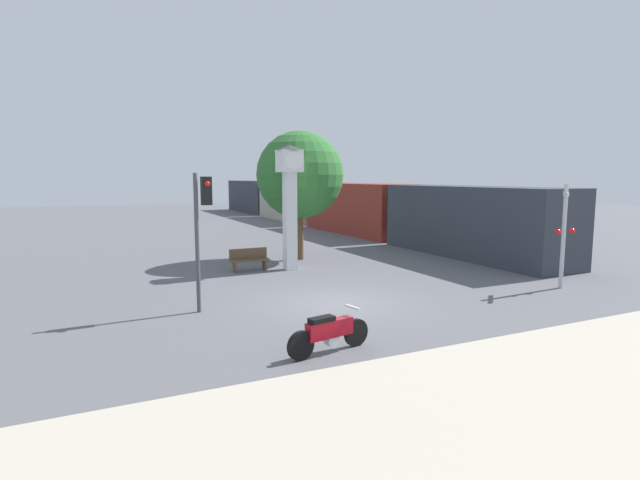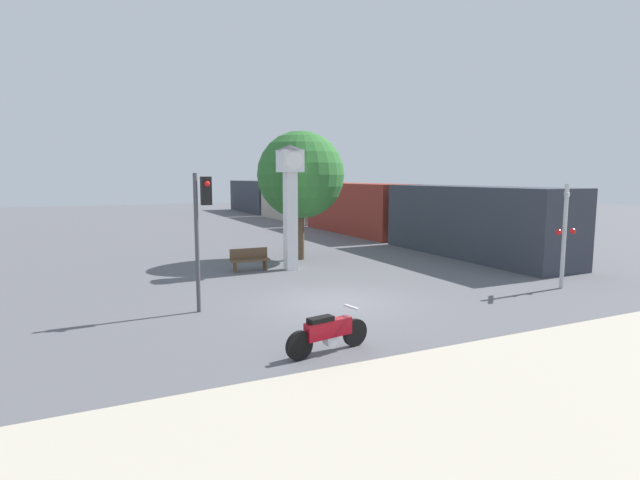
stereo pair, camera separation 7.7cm
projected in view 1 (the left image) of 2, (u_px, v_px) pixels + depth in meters
name	position (u px, v px, depth m)	size (l,w,h in m)	color
ground_plane	(335.00, 303.00, 15.35)	(120.00, 120.00, 0.00)	#56565B
sidewalk_strip	(550.00, 407.00, 8.33)	(36.00, 6.00, 0.10)	#B2A893
motorcycle	(329.00, 333.00, 10.95)	(2.15, 0.61, 0.95)	black
clock_tower	(290.00, 189.00, 20.48)	(1.08, 1.08, 5.14)	white
freight_train	(321.00, 204.00, 39.38)	(2.80, 44.69, 3.40)	#333842
traffic_light	(202.00, 217.00, 14.04)	(0.50, 0.35, 3.97)	#47474C
railroad_crossing_signal	(564.00, 232.00, 17.15)	(0.90, 0.82, 3.62)	#B7B7BC
street_tree	(300.00, 175.00, 22.94)	(4.01, 4.01, 5.95)	brown
bench	(249.00, 259.00, 20.54)	(1.60, 0.44, 0.92)	brown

